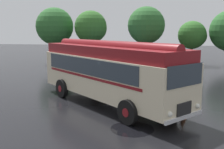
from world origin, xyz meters
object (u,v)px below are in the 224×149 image
object	(u,v)px
car_mid_left	(164,64)
traffic_cone	(183,113)
car_near_left	(135,62)
vintage_bus	(108,70)
box_van	(107,57)

from	to	relation	value
car_mid_left	traffic_cone	xyz separation A→B (m)	(0.24, -13.73, -0.57)
car_near_left	traffic_cone	distance (m)	15.05
vintage_bus	car_near_left	world-z (taller)	vintage_bus
car_mid_left	box_van	world-z (taller)	box_van
vintage_bus	car_mid_left	world-z (taller)	vintage_bus
car_near_left	vintage_bus	bearing A→B (deg)	-92.88
car_mid_left	vintage_bus	bearing A→B (deg)	-106.79
box_van	traffic_cone	world-z (taller)	box_van
traffic_cone	car_mid_left	bearing A→B (deg)	91.00
car_near_left	car_mid_left	world-z (taller)	same
traffic_cone	vintage_bus	bearing A→B (deg)	153.66
car_near_left	car_mid_left	distance (m)	3.09
vintage_bus	car_mid_left	size ratio (longest dim) A/B	2.06
vintage_bus	car_near_left	distance (m)	12.87
car_near_left	traffic_cone	bearing A→B (deg)	-77.83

